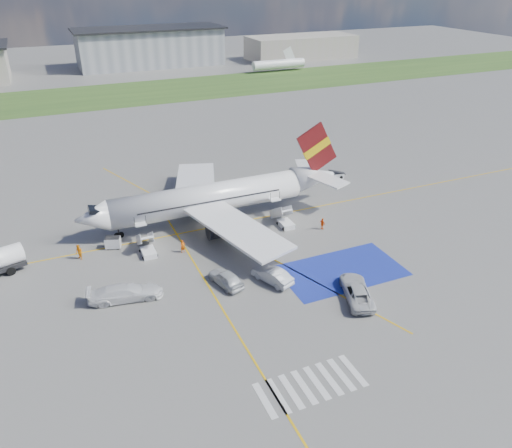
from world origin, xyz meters
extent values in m
plane|color=#60605E|center=(0.00, 0.00, 0.00)|extent=(400.00, 400.00, 0.00)
cube|color=#2D4C1E|center=(0.00, 95.00, 0.01)|extent=(400.00, 30.00, 0.01)
cube|color=gold|center=(0.00, 12.00, 0.01)|extent=(120.00, 0.20, 0.01)
cube|color=gold|center=(-5.00, -10.00, 0.01)|extent=(0.20, 60.00, 0.01)
cube|color=gold|center=(0.00, 12.00, 0.01)|extent=(20.71, 56.45, 0.01)
cube|color=navy|center=(10.00, -4.00, 0.01)|extent=(14.00, 8.00, 0.01)
cube|color=silver|center=(-6.00, -18.00, 0.01)|extent=(0.60, 4.00, 0.01)
cube|color=silver|center=(-4.80, -18.00, 0.01)|extent=(0.60, 4.00, 0.01)
cube|color=silver|center=(-3.60, -18.00, 0.01)|extent=(0.60, 4.00, 0.01)
cube|color=silver|center=(-2.40, -18.00, 0.01)|extent=(0.60, 4.00, 0.01)
cube|color=silver|center=(-1.20, -18.00, 0.01)|extent=(0.60, 4.00, 0.01)
cube|color=silver|center=(0.00, -18.00, 0.01)|extent=(0.60, 4.00, 0.01)
cube|color=silver|center=(1.20, -18.00, 0.01)|extent=(0.60, 4.00, 0.01)
cube|color=silver|center=(2.40, -18.00, 0.01)|extent=(0.60, 4.00, 0.01)
cube|color=gray|center=(20.00, 135.00, 6.00)|extent=(48.00, 18.00, 12.00)
cube|color=#9F9989|center=(75.00, 128.00, 4.00)|extent=(40.00, 16.00, 8.00)
cylinder|color=white|center=(0.00, 14.00, 3.40)|extent=(26.00, 3.90, 3.90)
cone|color=white|center=(-15.00, 14.00, 3.40)|extent=(4.00, 3.90, 3.90)
cube|color=black|center=(-14.40, 14.00, 4.45)|extent=(1.67, 1.90, 0.82)
cone|color=white|center=(16.20, 14.00, 3.80)|extent=(6.50, 3.90, 3.90)
cube|color=white|center=(1.00, 5.50, 2.80)|extent=(9.86, 15.95, 1.40)
cube|color=white|center=(1.00, 22.50, 2.80)|extent=(9.86, 15.95, 1.40)
cylinder|color=#38383A|center=(0.00, 8.40, 1.40)|extent=(3.40, 2.10, 2.10)
cylinder|color=#38383A|center=(0.00, 19.60, 1.40)|extent=(3.40, 2.10, 2.10)
cube|color=#5A0F10|center=(16.50, 14.00, 8.20)|extent=(6.62, 0.30, 7.45)
cube|color=#DBB90C|center=(16.50, 14.00, 8.20)|extent=(4.36, 0.40, 3.08)
cube|color=white|center=(16.80, 10.80, 4.50)|extent=(4.73, 5.95, 0.49)
cube|color=white|center=(16.80, 17.20, 4.50)|extent=(4.73, 5.95, 0.49)
cube|color=black|center=(0.00, 12.04, 3.75)|extent=(19.50, 0.04, 0.18)
cube|color=black|center=(0.00, 15.96, 3.75)|extent=(19.50, 0.04, 0.18)
cube|color=white|center=(-9.50, 9.85, 1.45)|extent=(1.40, 3.73, 2.32)
cube|color=white|center=(-9.50, 11.75, 2.50)|extent=(1.40, 1.00, 0.12)
cylinder|color=black|center=(-10.20, 11.75, 3.05)|extent=(0.06, 0.06, 1.10)
cylinder|color=black|center=(-8.80, 11.75, 3.05)|extent=(0.06, 0.06, 1.10)
cube|color=white|center=(-9.50, 8.25, 0.35)|extent=(1.60, 2.40, 0.70)
cube|color=white|center=(9.00, 9.85, 1.45)|extent=(1.40, 3.73, 2.32)
cube|color=white|center=(9.00, 11.75, 2.50)|extent=(1.40, 1.00, 0.12)
cylinder|color=black|center=(8.30, 11.75, 3.05)|extent=(0.06, 0.06, 1.10)
cylinder|color=black|center=(9.70, 11.75, 3.05)|extent=(0.06, 0.06, 1.10)
cube|color=white|center=(9.00, 8.25, 0.35)|extent=(1.60, 2.40, 0.70)
cube|color=white|center=(-13.11, 11.67, 0.77)|extent=(2.08, 1.62, 1.28)
cube|color=black|center=(-13.11, 11.67, 1.46)|extent=(1.96, 1.50, 0.11)
cube|color=white|center=(23.41, 20.71, 0.35)|extent=(4.42, 2.22, 0.70)
cube|color=black|center=(24.44, 20.50, 0.97)|extent=(2.91, 1.58, 0.78)
imported|color=silver|center=(-3.11, -1.35, 0.83)|extent=(3.13, 5.19, 1.65)
imported|color=#ABAEB2|center=(1.75, -2.86, 0.83)|extent=(3.54, 5.32, 1.66)
imported|color=silver|center=(8.67, -8.99, 1.03)|extent=(4.29, 6.04, 2.06)
imported|color=silver|center=(-13.68, 0.26, 1.13)|extent=(6.08, 3.29, 2.26)
imported|color=#FB630D|center=(-5.50, 7.22, 0.84)|extent=(0.70, 0.55, 1.67)
imported|color=orange|center=(-17.21, 10.51, 0.96)|extent=(1.08, 1.16, 1.92)
imported|color=#EC590C|center=(13.07, 5.69, 0.81)|extent=(0.64, 1.02, 1.61)
camera|label=1|loc=(-18.19, -44.33, 31.10)|focal=35.00mm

